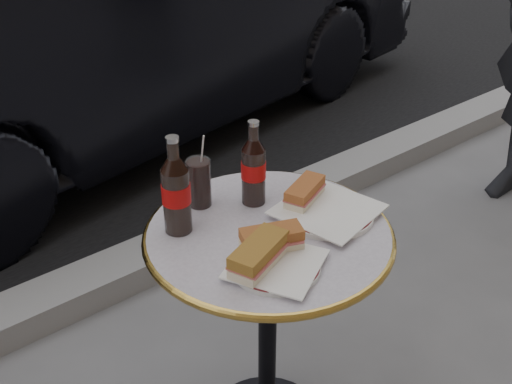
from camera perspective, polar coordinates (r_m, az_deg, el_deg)
curb at (r=2.61m, az=-11.89°, el=-6.99°), size 40.00×0.20×0.12m
bistro_table at (r=1.81m, az=1.02°, el=-13.03°), size 0.62×0.62×0.73m
plate_left at (r=1.46m, az=1.77°, el=-6.63°), size 0.26×0.26×0.01m
plate_right at (r=1.65m, az=6.36°, el=-1.79°), size 0.25×0.25×0.01m
sandwich_left_a at (r=1.43m, az=0.24°, el=-5.67°), size 0.18×0.13×0.06m
sandwich_left_b at (r=1.49m, az=1.39°, el=-4.28°), size 0.16×0.12×0.05m
sandwich_right at (r=1.67m, az=4.35°, el=-0.07°), size 0.15×0.11×0.05m
cola_bottle_left at (r=1.53m, az=-7.16°, el=0.62°), size 0.08×0.08×0.26m
cola_bottle_right at (r=1.63m, az=-0.22°, el=2.62°), size 0.08×0.08×0.23m
cola_glass at (r=1.66m, az=-5.09°, el=0.84°), size 0.08×0.08×0.13m
parked_car at (r=3.65m, az=-12.22°, el=14.93°), size 2.06×4.15×1.31m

